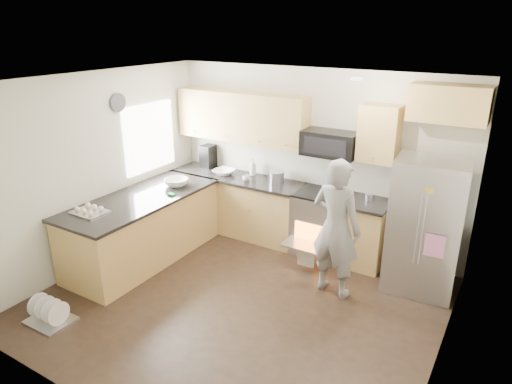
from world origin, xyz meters
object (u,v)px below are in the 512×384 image
Objects in this scene: dish_rack at (50,315)px; refrigerator at (425,227)px; stove_range at (324,210)px; person at (336,228)px.

refrigerator is at bearing 40.44° from dish_rack.
stove_range is 1.06× the size of refrigerator.
dish_rack is (-2.48, -2.24, -0.79)m from person.
dish_rack is at bearing -122.05° from stove_range.
person is 3.49× the size of dish_rack.
person is at bearing 42.11° from dish_rack.
stove_range reaches higher than refrigerator.
refrigerator is 4.49m from dish_rack.
dish_rack is (-1.95, -3.11, -0.59)m from stove_range.
person is 3.43m from dish_rack.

